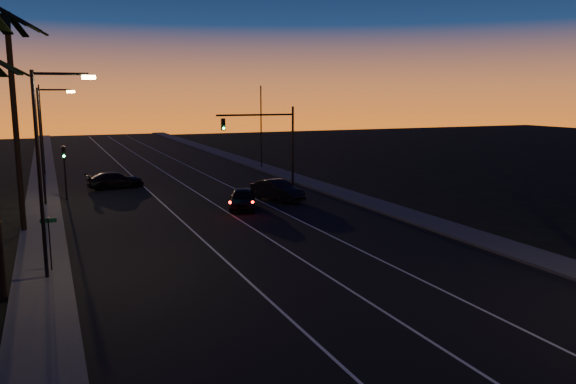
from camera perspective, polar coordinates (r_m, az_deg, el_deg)
name	(u,v)px	position (r m, az deg, el deg)	size (l,w,h in m)	color
road	(224,215)	(38.06, -6.57, -2.33)	(20.00, 170.00, 0.01)	black
sidewalk_left	(43,229)	(36.54, -23.66, -3.50)	(2.40, 170.00, 0.16)	#3B3C39
sidewalk_right	(367,202)	(42.56, 8.02, -0.97)	(2.40, 170.00, 0.16)	#3B3C39
lane_stripe_left	(179,219)	(37.34, -10.98, -2.67)	(0.12, 160.00, 0.01)	silver
lane_stripe_mid	(231,214)	(38.20, -5.85, -2.26)	(0.12, 160.00, 0.01)	silver
lane_stripe_right	(278,210)	(39.37, -0.98, -1.85)	(0.12, 160.00, 0.01)	silver
palm_far	(14,102)	(35.71, -26.11, 8.25)	(4.25, 4.16, 12.53)	black
streetlight_left_near	(46,159)	(25.81, -23.37, 3.12)	(2.55, 0.26, 9.00)	black
streetlight_left_far	(45,137)	(43.77, -23.42, 5.20)	(2.55, 0.26, 8.50)	black
street_sign	(49,238)	(27.41, -23.07, -4.31)	(0.70, 0.06, 2.60)	black
signal_mast	(268,132)	(49.10, -2.05, 6.08)	(7.10, 0.41, 7.00)	black
signal_post	(64,163)	(45.95, -21.77, 2.76)	(0.28, 0.37, 4.20)	black
far_pole_left	(42,131)	(60.77, -23.73, 5.71)	(0.14, 0.14, 9.00)	black
far_pole_right	(261,127)	(61.69, -2.75, 6.57)	(0.14, 0.14, 9.00)	black
lead_car	(242,199)	(39.77, -4.66, -0.67)	(3.27, 5.15, 1.49)	black
right_car	(277,190)	(42.91, -1.09, 0.18)	(3.14, 5.05, 1.57)	black
cross_car	(116,180)	(50.77, -17.11, 1.16)	(5.10, 2.68, 1.41)	black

